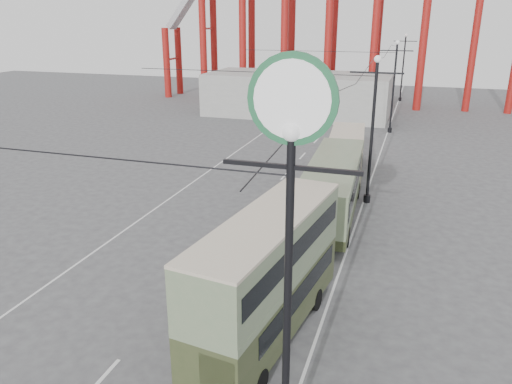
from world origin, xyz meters
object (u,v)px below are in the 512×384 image
(single_decker_cream, at_px, (346,153))
(pedestrian, at_px, (251,258))
(double_decker_bus, at_px, (268,272))
(single_decker_green, at_px, (333,186))
(lamp_post_near, at_px, (290,186))

(single_decker_cream, height_order, pedestrian, single_decker_cream)
(double_decker_bus, relative_size, single_decker_cream, 0.92)
(double_decker_bus, bearing_deg, single_decker_green, 96.78)
(lamp_post_near, relative_size, double_decker_bus, 1.16)
(single_decker_cream, distance_m, pedestrian, 17.10)
(single_decker_cream, xyz_separation_m, pedestrian, (-1.92, -16.97, -0.95))
(lamp_post_near, height_order, single_decker_cream, lamp_post_near)
(double_decker_bus, relative_size, single_decker_green, 0.76)
(single_decker_cream, bearing_deg, lamp_post_near, -90.76)
(lamp_post_near, bearing_deg, double_decker_bus, 111.54)
(single_decker_green, distance_m, pedestrian, 8.74)
(lamp_post_near, xyz_separation_m, single_decker_green, (-1.79, 17.86, -5.92))
(double_decker_bus, distance_m, single_decker_green, 12.83)
(double_decker_bus, distance_m, pedestrian, 5.35)
(single_decker_green, xyz_separation_m, pedestrian, (-2.39, -8.33, -1.14))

